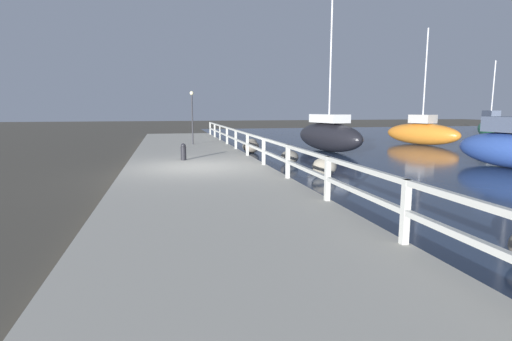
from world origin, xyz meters
TOP-DOWN VIEW (x-y plane):
  - ground_plane at (0.00, 0.00)m, footprint 120.00×120.00m
  - dock_walkway at (0.00, 0.00)m, footprint 4.59×36.00m
  - railing at (2.20, -0.00)m, footprint 0.10×32.50m
  - boulder_near_dock at (3.10, 6.21)m, footprint 0.80×0.72m
  - boulder_mid_strip at (3.90, 9.79)m, footprint 0.57×0.52m
  - boulder_downstream at (3.72, 1.96)m, footprint 0.71×0.64m
  - boulder_upstream at (3.14, 6.68)m, footprint 0.74×0.67m
  - boulder_water_edge at (3.97, -0.97)m, footprint 0.80×0.72m
  - mooring_bollard at (-0.35, 1.79)m, footprint 0.20×0.20m
  - dock_lamp at (0.42, 8.32)m, footprint 0.20×0.20m
  - sailboat_blue at (11.28, -0.80)m, footprint 2.03×4.60m
  - sailboat_orange at (14.00, 8.32)m, footprint 2.96×5.02m
  - sailboat_black at (7.06, 6.01)m, footprint 2.40×5.35m
  - sailboat_green at (22.28, 12.06)m, footprint 1.95×3.53m

SIDE VIEW (x-z plane):
  - ground_plane at x=0.00m, z-range 0.00..0.00m
  - dock_walkway at x=0.00m, z-range 0.00..0.29m
  - boulder_mid_strip at x=3.90m, z-range 0.00..0.43m
  - boulder_downstream at x=3.72m, z-range 0.00..0.53m
  - boulder_upstream at x=3.14m, z-range 0.00..0.55m
  - boulder_near_dock at x=3.10m, z-range 0.00..0.60m
  - boulder_water_edge at x=3.97m, z-range 0.00..0.60m
  - mooring_bollard at x=-0.35m, z-range 0.29..0.90m
  - sailboat_orange at x=14.00m, z-range -2.64..4.09m
  - sailboat_blue at x=11.28m, z-range -2.02..3.55m
  - sailboat_black at x=7.06m, z-range -3.33..4.97m
  - sailboat_green at x=22.28m, z-range -1.95..3.60m
  - railing at x=2.20m, z-range 0.45..1.36m
  - dock_lamp at x=0.42m, z-range 0.74..3.49m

